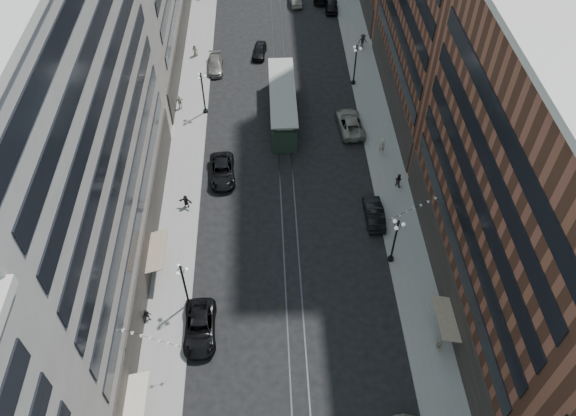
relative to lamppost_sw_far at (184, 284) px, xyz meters
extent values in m
plane|color=black|center=(9.20, 32.00, -3.10)|extent=(220.00, 220.00, 0.00)
cube|color=gray|center=(-1.80, 42.00, -3.02)|extent=(4.00, 180.00, 0.15)
cube|color=gray|center=(20.20, 42.00, -3.02)|extent=(4.00, 180.00, 0.15)
cube|color=#2D2D33|center=(8.50, 42.00, -3.09)|extent=(0.12, 180.00, 0.02)
cube|color=#2D2D33|center=(9.90, 42.00, -3.09)|extent=(0.12, 180.00, 0.02)
cube|color=#9F998D|center=(-7.80, 5.00, 10.90)|extent=(8.00, 36.00, 28.00)
cube|color=brown|center=(26.20, 0.00, 8.90)|extent=(8.00, 30.00, 24.00)
cylinder|color=black|center=(0.00, 0.00, -2.80)|extent=(0.56, 0.56, 0.30)
cylinder|color=black|center=(0.00, 0.00, -0.35)|extent=(0.18, 0.18, 5.20)
sphere|color=black|center=(0.00, 0.00, 2.45)|extent=(0.24, 0.24, 0.24)
sphere|color=white|center=(0.45, 0.00, 2.05)|extent=(0.36, 0.36, 0.36)
sphere|color=white|center=(-0.22, 0.39, 2.05)|extent=(0.36, 0.36, 0.36)
sphere|color=white|center=(-0.22, -0.39, 2.05)|extent=(0.36, 0.36, 0.36)
cylinder|color=black|center=(0.00, 27.00, -2.80)|extent=(0.56, 0.56, 0.30)
cylinder|color=black|center=(0.00, 27.00, -0.35)|extent=(0.18, 0.18, 5.20)
sphere|color=black|center=(0.00, 27.00, 2.45)|extent=(0.24, 0.24, 0.24)
sphere|color=white|center=(0.45, 27.00, 2.05)|extent=(0.36, 0.36, 0.36)
sphere|color=white|center=(-0.22, 27.39, 2.05)|extent=(0.36, 0.36, 0.36)
sphere|color=white|center=(-0.22, 26.61, 2.05)|extent=(0.36, 0.36, 0.36)
cylinder|color=black|center=(18.40, 4.00, -2.80)|extent=(0.56, 0.56, 0.30)
cylinder|color=black|center=(18.40, 4.00, -0.35)|extent=(0.18, 0.18, 5.20)
sphere|color=black|center=(18.40, 4.00, 2.45)|extent=(0.24, 0.24, 0.24)
sphere|color=white|center=(18.85, 4.00, 2.05)|extent=(0.36, 0.36, 0.36)
sphere|color=white|center=(18.18, 4.39, 2.05)|extent=(0.36, 0.36, 0.36)
sphere|color=white|center=(18.18, 3.61, 2.05)|extent=(0.36, 0.36, 0.36)
cylinder|color=black|center=(18.40, 32.00, -2.80)|extent=(0.56, 0.56, 0.30)
cylinder|color=black|center=(18.40, 32.00, -0.35)|extent=(0.18, 0.18, 5.20)
sphere|color=black|center=(18.40, 32.00, 2.45)|extent=(0.24, 0.24, 0.24)
sphere|color=white|center=(18.85, 32.00, 2.05)|extent=(0.36, 0.36, 0.36)
sphere|color=white|center=(18.18, 32.39, 2.05)|extent=(0.36, 0.36, 0.36)
sphere|color=white|center=(18.18, 31.61, 2.05)|extent=(0.36, 0.36, 0.36)
cube|color=#1F3124|center=(9.20, 25.93, -1.66)|extent=(2.75, 13.22, 2.86)
cube|color=gray|center=(9.20, 25.93, 0.10)|extent=(1.76, 12.12, 0.66)
cube|color=gray|center=(9.20, 25.93, 0.54)|extent=(2.97, 13.44, 0.17)
cylinder|color=black|center=(9.20, 20.97, -2.71)|extent=(2.53, 0.77, 0.77)
cylinder|color=black|center=(9.20, 30.88, -2.71)|extent=(2.53, 0.77, 0.77)
imported|color=black|center=(1.19, -2.82, -2.31)|extent=(2.76, 5.71, 1.57)
imported|color=black|center=(-3.30, -1.53, -2.19)|extent=(0.81, 0.58, 1.51)
imported|color=beige|center=(20.74, -5.23, -2.15)|extent=(0.43, 0.93, 1.59)
imported|color=black|center=(2.40, 15.98, -2.31)|extent=(2.94, 5.79, 1.57)
imported|color=#69655D|center=(0.80, 36.15, -2.39)|extent=(2.16, 4.94, 1.41)
imported|color=black|center=(17.60, 9.26, -2.30)|extent=(1.71, 4.84, 1.59)
imported|color=gray|center=(16.90, 23.28, -2.27)|extent=(3.22, 6.14, 1.65)
imported|color=black|center=(6.59, 39.27, -2.39)|extent=(2.20, 4.31, 1.41)
imported|color=slate|center=(12.17, 53.06, -2.40)|extent=(1.89, 4.37, 1.40)
imported|color=black|center=(-1.08, 11.63, -2.19)|extent=(1.46, 0.79, 1.51)
imported|color=beige|center=(-3.04, 27.92, -2.05)|extent=(1.15, 0.80, 1.79)
imported|color=black|center=(20.74, 13.62, -2.13)|extent=(0.88, 0.84, 1.63)
imported|color=#B9B299|center=(19.85, 18.96, -2.00)|extent=(0.71, 0.48, 1.90)
imported|color=black|center=(20.66, 40.42, -1.98)|extent=(1.31, 0.72, 1.92)
imported|color=black|center=(17.46, 51.04, -2.31)|extent=(2.14, 4.70, 1.56)
imported|color=gray|center=(-2.00, 39.36, -2.14)|extent=(0.89, 0.66, 1.61)
camera|label=1|loc=(7.43, -27.27, 38.81)|focal=35.00mm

